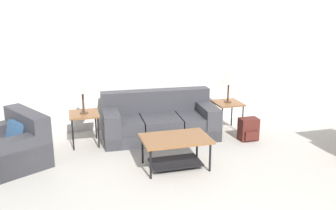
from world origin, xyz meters
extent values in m
cube|color=white|center=(0.00, 4.53, 1.30)|extent=(9.19, 0.06, 2.60)
cube|color=#38383D|center=(-0.05, 3.76, 0.11)|extent=(2.11, 1.08, 0.22)
cube|color=#38383D|center=(-0.74, 3.77, 0.32)|extent=(0.71, 0.92, 0.20)
cube|color=#38383D|center=(-0.05, 3.74, 0.32)|extent=(0.71, 0.92, 0.20)
cube|color=#38383D|center=(0.64, 3.71, 0.32)|extent=(0.71, 0.92, 0.20)
cube|color=#38383D|center=(-0.03, 4.12, 0.62)|extent=(2.08, 0.36, 0.40)
cube|color=#38383D|center=(-0.94, 3.80, 0.29)|extent=(0.33, 1.00, 0.58)
cube|color=#38383D|center=(0.84, 3.72, 0.29)|extent=(0.33, 1.00, 0.58)
cube|color=#38383D|center=(-2.58, 3.20, 0.20)|extent=(1.32, 1.40, 0.40)
cube|color=#38383D|center=(-2.30, 3.36, 0.60)|extent=(0.76, 1.09, 0.40)
cube|color=#38383D|center=(-2.38, 2.84, 0.28)|extent=(0.92, 0.67, 0.56)
cube|color=#33567F|center=(-2.48, 3.26, 0.50)|extent=(0.33, 0.39, 0.36)
cube|color=brown|center=(-0.15, 2.44, 0.46)|extent=(1.02, 0.68, 0.04)
cylinder|color=black|center=(-0.60, 2.16, 0.22)|extent=(0.03, 0.03, 0.44)
cylinder|color=black|center=(0.30, 2.16, 0.22)|extent=(0.03, 0.03, 0.44)
cylinder|color=black|center=(-0.60, 2.72, 0.22)|extent=(0.03, 0.03, 0.44)
cylinder|color=black|center=(0.30, 2.72, 0.22)|extent=(0.03, 0.03, 0.44)
cube|color=black|center=(-0.15, 2.44, 0.08)|extent=(0.76, 0.47, 0.02)
cube|color=brown|center=(-1.40, 3.78, 0.56)|extent=(0.50, 0.56, 0.03)
cylinder|color=black|center=(-1.61, 3.54, 0.27)|extent=(0.03, 0.03, 0.54)
cylinder|color=black|center=(-1.19, 3.54, 0.27)|extent=(0.03, 0.03, 0.54)
cylinder|color=black|center=(-1.61, 4.02, 0.27)|extent=(0.03, 0.03, 0.54)
cylinder|color=black|center=(-1.19, 4.02, 0.27)|extent=(0.03, 0.03, 0.54)
cube|color=brown|center=(1.30, 3.78, 0.56)|extent=(0.50, 0.56, 0.03)
cylinder|color=black|center=(1.09, 3.54, 0.27)|extent=(0.03, 0.03, 0.54)
cylinder|color=black|center=(1.51, 3.54, 0.27)|extent=(0.03, 0.03, 0.54)
cylinder|color=black|center=(1.09, 4.02, 0.27)|extent=(0.03, 0.03, 0.54)
cylinder|color=black|center=(1.51, 4.02, 0.27)|extent=(0.03, 0.03, 0.54)
cylinder|color=#472D1E|center=(-1.40, 3.78, 0.58)|extent=(0.14, 0.14, 0.02)
cylinder|color=#472D1E|center=(-1.40, 3.78, 0.77)|extent=(0.04, 0.04, 0.36)
cone|color=beige|center=(-1.40, 3.78, 1.06)|extent=(0.29, 0.29, 0.22)
cylinder|color=#472D1E|center=(1.30, 3.78, 0.58)|extent=(0.14, 0.14, 0.02)
cylinder|color=#472D1E|center=(1.30, 3.78, 0.77)|extent=(0.04, 0.04, 0.36)
cone|color=beige|center=(1.30, 3.78, 1.06)|extent=(0.29, 0.29, 0.22)
cube|color=#4C1E19|center=(1.46, 3.20, 0.21)|extent=(0.33, 0.23, 0.41)
cube|color=#4C1E19|center=(1.46, 3.06, 0.12)|extent=(0.25, 0.05, 0.16)
cylinder|color=#4C1E19|center=(1.37, 3.33, 0.23)|extent=(0.02, 0.02, 0.31)
cylinder|color=#4C1E19|center=(1.55, 3.33, 0.23)|extent=(0.02, 0.02, 0.31)
camera|label=1|loc=(-1.68, -2.58, 2.43)|focal=40.00mm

